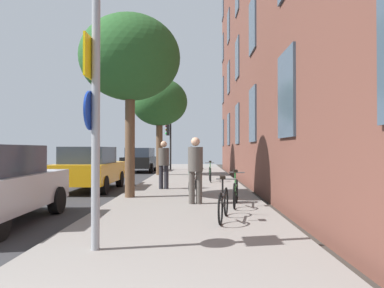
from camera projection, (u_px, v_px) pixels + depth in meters
name	position (u px, v px, depth m)	size (l,w,h in m)	color
ground_plane	(112.00, 184.00, 16.41)	(41.80, 41.80, 0.00)	#332D28
road_asphalt	(65.00, 184.00, 16.44)	(7.00, 38.00, 0.01)	#2D2D30
sidewalk	(190.00, 183.00, 16.37)	(4.20, 38.00, 0.12)	gray
sign_post	(94.00, 113.00, 5.26)	(0.15, 0.60, 3.56)	gray
traffic_light	(169.00, 138.00, 25.68)	(0.43, 0.24, 3.23)	black
tree_near	(130.00, 59.00, 11.01)	(3.00, 3.00, 5.44)	brown
tree_far	(159.00, 103.00, 20.55)	(3.12, 3.12, 5.39)	brown
bicycle_0	(223.00, 203.00, 7.39)	(0.47, 1.57, 0.90)	black
bicycle_1	(236.00, 192.00, 9.28)	(0.45, 1.70, 0.92)	black
bicycle_2	(194.00, 183.00, 11.79)	(0.49, 1.57, 0.90)	black
bicycle_3	(210.00, 173.00, 16.25)	(0.42, 1.63, 0.92)	black
pedestrian_0	(195.00, 166.00, 9.63)	(0.53, 0.53, 1.74)	#4C4742
pedestrian_1	(164.00, 161.00, 13.26)	(0.50, 0.50, 1.72)	#26262D
pedestrian_2	(191.00, 159.00, 20.45)	(0.39, 0.39, 1.57)	#33594C
car_1	(90.00, 168.00, 13.71)	(1.89, 4.06, 1.62)	orange
car_2	(141.00, 160.00, 24.62)	(2.06, 4.08, 1.62)	black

